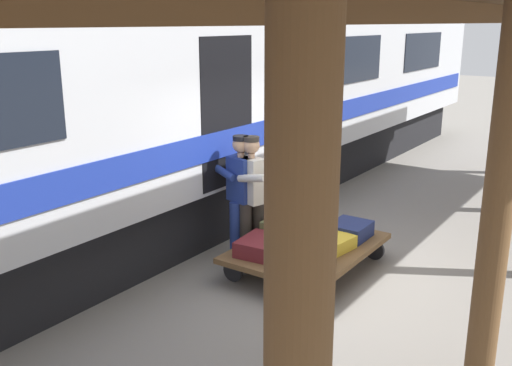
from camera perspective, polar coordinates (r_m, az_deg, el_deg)
The scene contains 13 objects.
ground_plane at distance 7.43m, azimuth 9.06°, elevation -9.49°, with size 60.00×60.00×0.00m, color gray.
train_car at distance 8.77m, azimuth -10.71°, elevation 8.35°, with size 3.02×21.70×4.00m.
luggage_cart at distance 7.57m, azimuth 5.07°, elevation -6.42°, with size 1.46×2.06×0.34m.
suitcase_yellow_case at distance 7.38m, azimuth 7.31°, elevation -6.01°, with size 0.40×0.63×0.17m, color gold.
suitcase_slate_roller at distance 6.90m, azimuth 5.13°, elevation -7.23°, with size 0.39×0.61×0.23m, color #4C515B.
suitcase_tan_vintage at distance 8.12m, azimuth 5.07°, elevation -3.50°, with size 0.48×0.51×0.27m, color tan.
suitcase_olive_duffel at distance 7.66m, azimuth 2.96°, elevation -4.63°, with size 0.50×0.52×0.28m, color brown.
suitcase_maroon_trunk at distance 7.23m, azimuth 0.58°, elevation -6.22°, with size 0.50×0.60×0.19m, color maroon.
suitcase_navy_fabric at distance 7.85m, azimuth 9.24°, elevation -4.59°, with size 0.47×0.53×0.21m, color navy.
suitcase_red_plastic at distance 8.06m, azimuth 5.15°, elevation -1.91°, with size 0.42×0.51×0.19m, color #AD231E.
suitcase_brown_leather at distance 6.84m, azimuth 4.92°, elevation -5.72°, with size 0.41×0.47×0.16m, color brown.
porter_in_overalls at distance 7.72m, azimuth -1.58°, elevation -0.98°, with size 0.72×0.53×1.70m.
porter_by_door at distance 7.63m, azimuth -0.36°, elevation -1.17°, with size 0.73×0.55×1.70m.
Camera 1 is at (-2.83, 6.12, 3.13)m, focal length 40.67 mm.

